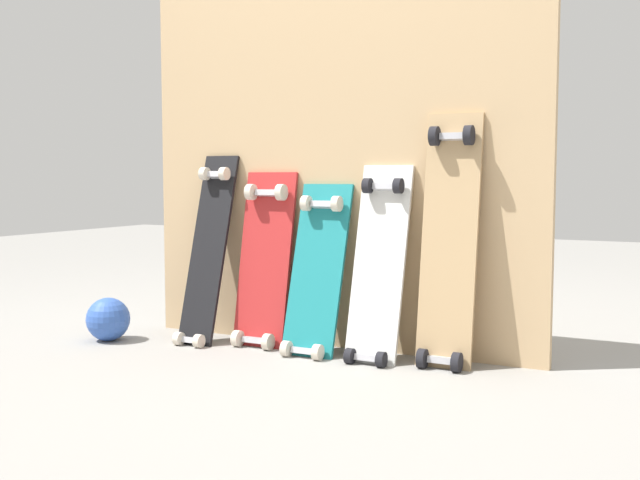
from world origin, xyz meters
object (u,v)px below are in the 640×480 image
skateboard_teal (316,277)px  rubber_ball (108,319)px  skateboard_black (207,257)px  skateboard_natural (448,248)px  skateboard_white (378,272)px  skateboard_red (264,266)px

skateboard_teal → rubber_ball: bearing=-166.6°
skateboard_black → skateboard_teal: bearing=1.6°
skateboard_teal → skateboard_natural: 0.54m
skateboard_black → skateboard_white: size_ratio=1.06×
skateboard_teal → rubber_ball: (-0.88, -0.21, -0.21)m
skateboard_black → skateboard_natural: 1.04m
skateboard_white → skateboard_natural: bearing=7.2°
skateboard_red → rubber_ball: 0.71m
rubber_ball → skateboard_natural: bearing=10.1°
skateboard_red → skateboard_white: skateboard_white is taller
skateboard_red → skateboard_teal: (0.26, -0.03, -0.03)m
skateboard_black → skateboard_natural: (1.03, 0.06, 0.08)m
skateboard_black → skateboard_red: size_ratio=1.10×
skateboard_black → rubber_ball: skateboard_black is taller
skateboard_white → rubber_ball: (-1.14, -0.22, -0.24)m
skateboard_natural → rubber_ball: skateboard_natural is taller
skateboard_natural → rubber_ball: (-1.41, -0.25, -0.34)m
skateboard_red → skateboard_natural: 0.79m
skateboard_white → rubber_ball: size_ratio=4.40×
skateboard_teal → rubber_ball: skateboard_teal is taller
skateboard_natural → skateboard_teal: bearing=-175.5°
skateboard_red → skateboard_natural: skateboard_natural is taller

